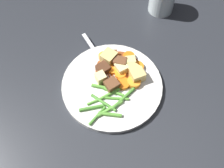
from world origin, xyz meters
TOP-DOWN VIEW (x-y plane):
  - ground_plane at (0.00, 0.00)m, footprint 3.00×3.00m
  - dinner_plate at (0.00, 0.00)m, footprint 0.25×0.25m
  - stew_sauce at (0.04, -0.01)m, footprint 0.12×0.12m
  - carrot_slice_0 at (0.03, -0.02)m, footprint 0.03×0.03m
  - carrot_slice_1 at (0.08, 0.02)m, footprint 0.04×0.04m
  - carrot_slice_2 at (0.00, -0.03)m, footprint 0.05×0.05m
  - carrot_slice_3 at (0.01, -0.05)m, footprint 0.05×0.05m
  - carrot_slice_4 at (0.08, -0.04)m, footprint 0.04×0.04m
  - carrot_slice_5 at (0.04, 0.00)m, footprint 0.04×0.04m
  - carrot_slice_6 at (0.05, -0.06)m, footprint 0.04×0.04m
  - potato_chunk_0 at (0.01, 0.03)m, footprint 0.03×0.03m
  - potato_chunk_1 at (0.06, -0.04)m, footprint 0.03×0.03m
  - potato_chunk_2 at (0.07, 0.01)m, footprint 0.05×0.05m
  - potato_chunk_3 at (0.04, -0.02)m, footprint 0.04×0.04m
  - potato_chunk_4 at (0.04, -0.05)m, footprint 0.04×0.04m
  - potato_chunk_5 at (0.02, -0.06)m, footprint 0.04×0.04m
  - meat_chunk_0 at (-0.01, 0.00)m, footprint 0.04×0.04m
  - meat_chunk_1 at (0.04, 0.02)m, footprint 0.04×0.04m
  - meat_chunk_2 at (0.06, -0.02)m, footprint 0.03×0.04m
  - meat_chunk_3 at (0.08, 0.00)m, footprint 0.02×0.02m
  - green_bean_0 at (-0.01, 0.02)m, footprint 0.02×0.06m
  - green_bean_1 at (-0.08, 0.00)m, footprint 0.01×0.06m
  - green_bean_2 at (-0.09, 0.03)m, footprint 0.05×0.04m
  - green_bean_3 at (-0.05, 0.03)m, footprint 0.03×0.05m
  - green_bean_4 at (-0.04, -0.03)m, footprint 0.06×0.06m
  - green_bean_5 at (-0.04, -0.01)m, footprint 0.01×0.06m
  - green_bean_6 at (-0.02, -0.01)m, footprint 0.02×0.05m
  - green_bean_7 at (-0.07, 0.04)m, footprint 0.02×0.06m
  - green_bean_8 at (-0.05, 0.02)m, footprint 0.04×0.06m
  - green_bean_9 at (-0.03, 0.00)m, footprint 0.04×0.06m
  - green_bean_10 at (-0.07, 0.00)m, footprint 0.05×0.06m
  - fork at (0.08, 0.04)m, footprint 0.16×0.11m

SIDE VIEW (x-z plane):
  - ground_plane at x=0.00m, z-range 0.00..0.00m
  - dinner_plate at x=0.00m, z-range 0.00..0.01m
  - stew_sauce at x=0.04m, z-range 0.01..0.02m
  - fork at x=0.08m, z-range 0.01..0.02m
  - green_bean_3 at x=-0.05m, z-range 0.01..0.02m
  - green_bean_5 at x=-0.04m, z-range 0.01..0.02m
  - green_bean_2 at x=-0.09m, z-range 0.01..0.02m
  - green_bean_8 at x=-0.05m, z-range 0.01..0.02m
  - green_bean_6 at x=-0.02m, z-range 0.01..0.02m
  - green_bean_9 at x=-0.03m, z-range 0.01..0.02m
  - green_bean_10 at x=-0.07m, z-range 0.01..0.02m
  - green_bean_7 at x=-0.07m, z-range 0.01..0.02m
  - green_bean_4 at x=-0.04m, z-range 0.01..0.02m
  - green_bean_1 at x=-0.08m, z-range 0.01..0.02m
  - green_bean_0 at x=-0.01m, z-range 0.01..0.02m
  - carrot_slice_6 at x=0.05m, z-range 0.01..0.02m
  - carrot_slice_2 at x=0.00m, z-range 0.01..0.02m
  - carrot_slice_5 at x=0.04m, z-range 0.01..0.02m
  - carrot_slice_0 at x=0.03m, z-range 0.01..0.02m
  - carrot_slice_1 at x=0.08m, z-range 0.01..0.02m
  - carrot_slice_4 at x=0.08m, z-range 0.01..0.03m
  - carrot_slice_3 at x=0.01m, z-range 0.01..0.03m
  - meat_chunk_3 at x=0.08m, z-range 0.01..0.03m
  - meat_chunk_0 at x=-0.01m, z-range 0.01..0.04m
  - meat_chunk_1 at x=0.04m, z-range 0.01..0.04m
  - potato_chunk_4 at x=0.04m, z-range 0.01..0.04m
  - potato_chunk_3 at x=0.04m, z-range 0.01..0.04m
  - potato_chunk_1 at x=0.06m, z-range 0.01..0.04m
  - meat_chunk_2 at x=0.06m, z-range 0.01..0.04m
  - potato_chunk_0 at x=0.01m, z-range 0.01..0.04m
  - potato_chunk_5 at x=0.02m, z-range 0.01..0.04m
  - potato_chunk_2 at x=0.07m, z-range 0.01..0.04m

